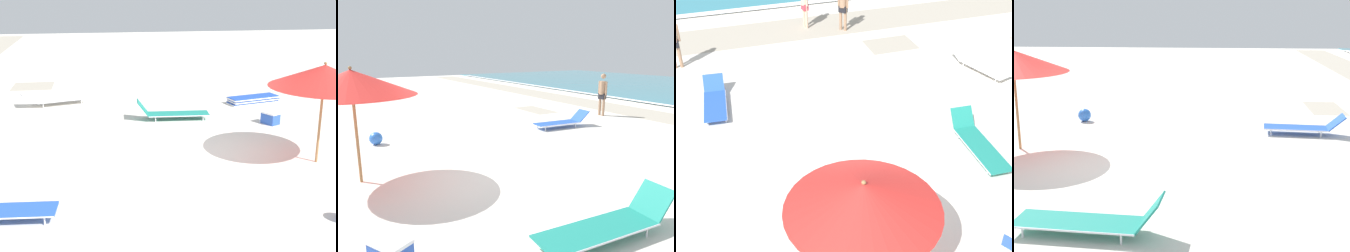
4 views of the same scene
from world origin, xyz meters
TOP-DOWN VIEW (x-y plane):
  - ground_plane at (0.00, 0.01)m, footprint 60.00×60.00m
  - sun_lounger_under_umbrella at (2.99, 0.35)m, footprint 0.75×2.25m
  - sun_lounger_near_water_left at (-2.90, 4.43)m, footprint 0.76×2.08m
  - beach_ball at (-3.90, -1.70)m, footprint 0.37×0.37m

SIDE VIEW (x-z plane):
  - ground_plane at x=0.00m, z-range -0.16..0.00m
  - beach_ball at x=-3.90m, z-range 0.00..0.37m
  - sun_lounger_near_water_left at x=-2.90m, z-range -0.06..0.49m
  - sun_lounger_under_umbrella at x=2.99m, z-range -0.09..0.53m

